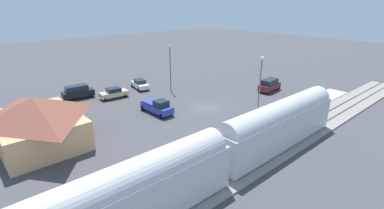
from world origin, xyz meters
TOP-DOWN VIEW (x-y plane):
  - ground_plane at (0.00, 0.00)m, footprint 200.00×200.00m
  - railway_track at (-14.00, 0.00)m, footprint 4.80×70.00m
  - platform at (-10.00, 0.00)m, footprint 3.20×46.00m
  - passenger_train at (-14.00, 11.86)m, footprint 2.93×36.43m
  - station_building at (4.00, 22.00)m, footprint 11.69×8.91m
  - pedestrian_on_platform at (-10.45, 5.39)m, footprint 0.36×0.36m
  - sedan_white at (15.01, 2.19)m, footprint 4.75×2.85m
  - suv_black at (17.04, 12.80)m, footprint 2.47×5.08m
  - sedan_tan at (13.31, 8.26)m, footprint 2.26×4.65m
  - pickup_blue at (2.90, 6.81)m, footprint 5.48×2.67m
  - suv_maroon at (-1.52, -14.37)m, footprint 2.46×5.08m
  - light_pole_near_platform at (-7.20, -3.17)m, footprint 0.44×0.44m
  - light_pole_lot_center at (10.25, -1.25)m, footprint 0.44×0.44m

SIDE VIEW (x-z plane):
  - ground_plane at x=0.00m, z-range 0.00..0.00m
  - railway_track at x=-14.00m, z-range -0.06..0.24m
  - platform at x=-10.00m, z-range 0.00..0.30m
  - sedan_white at x=15.01m, z-range 0.01..1.75m
  - sedan_tan at x=13.31m, z-range 0.01..1.75m
  - pickup_blue at x=2.90m, z-range -0.04..2.10m
  - suv_black at x=17.04m, z-range 0.04..2.26m
  - suv_maroon at x=-1.52m, z-range 0.04..2.26m
  - pedestrian_on_platform at x=-10.45m, z-range 0.43..2.14m
  - passenger_train at x=-14.00m, z-range 0.37..5.35m
  - station_building at x=4.00m, z-range 0.11..5.64m
  - light_pole_lot_center at x=10.25m, z-range 1.02..9.19m
  - light_pole_near_platform at x=-7.20m, z-range 1.03..9.47m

